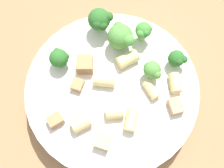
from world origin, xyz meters
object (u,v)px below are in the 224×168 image
Objects in this scene: pasta_bowl at (112,91)px; broccoli_floret_5 at (144,31)px; broccoli_floret_2 at (100,20)px; rigatoni_3 at (151,90)px; rigatoni_2 at (175,83)px; chicken_chunk_3 at (103,141)px; broccoli_floret_3 at (152,70)px; broccoli_floret_4 at (59,58)px; rigatoni_1 at (103,83)px; rigatoni_4 at (81,124)px; chicken_chunk_1 at (77,85)px; rigatoni_6 at (129,60)px; rigatoni_5 at (131,121)px; chicken_chunk_0 at (85,64)px; chicken_chunk_4 at (176,106)px; broccoli_floret_1 at (177,59)px; rigatoni_0 at (115,113)px; chicken_chunk_2 at (55,120)px; broccoli_floret_0 at (121,37)px.

broccoli_floret_5 is (-0.08, 0.00, 0.04)m from pasta_bowl.
broccoli_floret_2 is 0.12m from rigatoni_3.
rigatoni_2 is 1.30× the size of chicken_chunk_3.
broccoli_floret_3 is 0.11m from chicken_chunk_3.
broccoli_floret_4 reaches higher than chicken_chunk_3.
rigatoni_4 is at bearing 3.95° from rigatoni_1.
broccoli_floret_2 reaches higher than rigatoni_4.
chicken_chunk_1 is at bearing -142.27° from rigatoni_4.
rigatoni_4 is at bearing -5.09° from rigatoni_6.
rigatoni_2 is 0.96× the size of rigatoni_5.
rigatoni_5 is (0.07, 0.01, -0.01)m from broccoli_floret_3.
chicken_chunk_0 reaches higher than chicken_chunk_1.
chicken_chunk_3 is (0.04, -0.02, -0.00)m from rigatoni_5.
chicken_chunk_4 reaches higher than chicken_chunk_1.
broccoli_floret_5 is 0.04m from rigatoni_6.
broccoli_floret_1 is 0.69× the size of broccoli_floret_2.
rigatoni_5 is 1.36× the size of chicken_chunk_3.
rigatoni_2 is at bearing 96.75° from broccoli_floret_3.
chicken_chunk_4 is at bearing 126.80° from rigatoni_0.
rigatoni_6 reaches higher than rigatoni_5.
broccoli_floret_4 reaches higher than chicken_chunk_2.
rigatoni_0 is 0.08m from rigatoni_6.
broccoli_floret_4 is 1.55× the size of chicken_chunk_3.
pasta_bowl is 0.07m from rigatoni_4.
rigatoni_2 is 0.08m from rigatoni_5.
rigatoni_2 is 0.07m from rigatoni_6.
broccoli_floret_5 is 1.31× the size of rigatoni_2.
broccoli_floret_1 is at bearing 118.06° from rigatoni_6.
rigatoni_4 reaches higher than rigatoni_2.
rigatoni_0 is at bearing 50.44° from rigatoni_1.
broccoli_floret_3 is at bearing 85.23° from rigatoni_6.
rigatoni_0 is at bearing -171.83° from chicken_chunk_3.
rigatoni_3 is at bearing 167.06° from chicken_chunk_3.
broccoli_floret_2 is 0.08m from broccoli_floret_4.
broccoli_floret_1 is at bearing -154.26° from chicken_chunk_4.
rigatoni_1 is 0.10m from chicken_chunk_4.
broccoli_floret_5 is 1.47× the size of rigatoni_4.
broccoli_floret_0 is at bearing -173.64° from rigatoni_4.
rigatoni_4 is (0.06, -0.01, 0.03)m from pasta_bowl.
broccoli_floret_1 reaches higher than rigatoni_3.
broccoli_floret_4 is 1.07× the size of rigatoni_6.
rigatoni_3 is (-0.03, 0.12, -0.01)m from broccoli_floret_4.
pasta_bowl is at bearing 81.68° from chicken_chunk_0.
chicken_chunk_4 is at bearing 107.01° from chicken_chunk_1.
rigatoni_3 is 0.05m from rigatoni_5.
pasta_bowl is 0.10m from broccoli_floret_1.
broccoli_floret_5 is 0.12m from rigatoni_5.
rigatoni_6 is 0.09m from chicken_chunk_4.
broccoli_floret_2 is 0.14m from rigatoni_4.
pasta_bowl is at bearing -3.19° from rigatoni_6.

